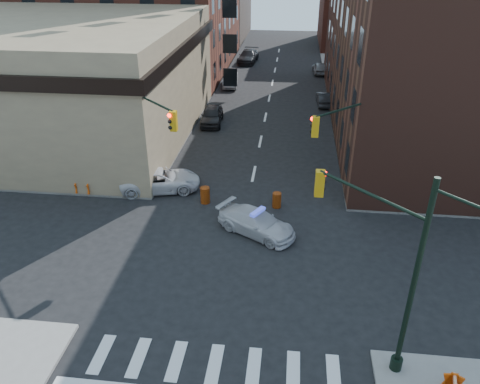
% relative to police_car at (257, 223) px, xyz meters
% --- Properties ---
extents(ground, '(140.00, 140.00, 0.00)m').
position_rel_police_car_xyz_m(ground, '(-0.81, -2.56, -0.66)').
color(ground, black).
rests_on(ground, ground).
extents(sidewalk_nw, '(34.00, 54.50, 0.15)m').
position_rel_police_car_xyz_m(sidewalk_nw, '(-23.81, 30.19, -0.59)').
color(sidewalk_nw, gray).
rests_on(sidewalk_nw, ground).
extents(bank_building, '(22.00, 22.00, 9.00)m').
position_rel_police_car_xyz_m(bank_building, '(-17.81, 13.94, 3.84)').
color(bank_building, '#928160').
rests_on(bank_building, ground).
extents(commercial_row_ne, '(14.00, 34.00, 14.00)m').
position_rel_police_car_xyz_m(commercial_row_ne, '(12.19, 19.94, 6.34)').
color(commercial_row_ne, '#4B281E').
rests_on(commercial_row_ne, ground).
extents(filler_ne, '(16.00, 16.00, 12.00)m').
position_rel_police_car_xyz_m(filler_ne, '(13.19, 55.44, 5.34)').
color(filler_ne, maroon).
rests_on(filler_ne, ground).
extents(signal_pole_se, '(5.40, 5.27, 8.00)m').
position_rel_police_car_xyz_m(signal_pole_se, '(5.23, -8.08, 3.95)').
color(signal_pole_se, black).
rests_on(signal_pole_se, sidewalk_se).
extents(signal_pole_nw, '(3.58, 3.67, 8.00)m').
position_rel_police_car_xyz_m(signal_pole_nw, '(-6.66, 2.78, 3.68)').
color(signal_pole_nw, black).
rests_on(signal_pole_nw, sidewalk_nw).
extents(signal_pole_ne, '(3.67, 3.58, 8.00)m').
position_rel_police_car_xyz_m(signal_pole_ne, '(5.03, 2.79, 3.68)').
color(signal_pole_ne, black).
rests_on(signal_pole_ne, sidewalk_ne).
extents(tree_ne_near, '(3.00, 3.00, 4.85)m').
position_rel_police_car_xyz_m(tree_ne_near, '(6.69, 23.44, 2.83)').
color(tree_ne_near, black).
rests_on(tree_ne_near, sidewalk_ne).
extents(tree_ne_far, '(3.00, 3.00, 4.85)m').
position_rel_police_car_xyz_m(tree_ne_far, '(6.69, 31.44, 2.83)').
color(tree_ne_far, black).
rests_on(tree_ne_far, sidewalk_ne).
extents(police_car, '(4.88, 3.88, 1.32)m').
position_rel_police_car_xyz_m(police_car, '(0.00, 0.00, 0.00)').
color(police_car, silver).
rests_on(police_car, ground).
extents(pickup, '(5.55, 3.58, 1.42)m').
position_rel_police_car_xyz_m(pickup, '(-6.61, 4.37, 0.05)').
color(pickup, silver).
rests_on(pickup, ground).
extents(parked_car_wnear, '(2.08, 4.58, 1.52)m').
position_rel_police_car_xyz_m(parked_car_wnear, '(-5.42, 17.22, 0.10)').
color(parked_car_wnear, black).
rests_on(parked_car_wnear, ground).
extents(parked_car_wfar, '(1.83, 4.43, 1.43)m').
position_rel_police_car_xyz_m(parked_car_wfar, '(-5.38, 29.37, 0.05)').
color(parked_car_wfar, gray).
rests_on(parked_car_wfar, ground).
extents(parked_car_wdeep, '(2.72, 5.67, 1.59)m').
position_rel_police_car_xyz_m(parked_car_wdeep, '(-4.62, 41.30, 0.13)').
color(parked_car_wdeep, black).
rests_on(parked_car_wdeep, ground).
extents(parked_car_enear, '(1.56, 3.95, 1.28)m').
position_rel_police_car_xyz_m(parked_car_enear, '(4.69, 23.78, -0.02)').
color(parked_car_enear, black).
rests_on(parked_car_enear, ground).
extents(parked_car_efar, '(1.90, 4.13, 1.37)m').
position_rel_police_car_xyz_m(parked_car_efar, '(4.69, 36.30, 0.02)').
color(parked_car_efar, gray).
rests_on(parked_car_efar, ground).
extents(pedestrian_a, '(0.73, 0.51, 1.91)m').
position_rel_police_car_xyz_m(pedestrian_a, '(-9.47, 5.25, 0.44)').
color(pedestrian_a, black).
rests_on(pedestrian_a, sidewalk_nw).
extents(pedestrian_b, '(1.21, 1.12, 2.01)m').
position_rel_police_car_xyz_m(pedestrian_b, '(-9.56, 3.87, 0.49)').
color(pedestrian_b, black).
rests_on(pedestrian_b, sidewalk_nw).
extents(pedestrian_c, '(0.96, 0.47, 1.58)m').
position_rel_police_car_xyz_m(pedestrian_c, '(-13.81, 3.54, 0.28)').
color(pedestrian_c, '#212532').
rests_on(pedestrian_c, sidewalk_nw).
extents(barrel_road, '(0.69, 0.69, 0.95)m').
position_rel_police_car_xyz_m(barrel_road, '(0.98, 3.00, -0.19)').
color(barrel_road, '#EF410B').
rests_on(barrel_road, ground).
extents(barrel_bank, '(0.69, 0.69, 1.04)m').
position_rel_police_car_xyz_m(barrel_bank, '(-3.43, 3.04, -0.14)').
color(barrel_bank, '#E0600A').
rests_on(barrel_bank, ground).
extents(barricade_nw_a, '(1.46, 0.89, 1.03)m').
position_rel_police_car_xyz_m(barricade_nw_a, '(-7.31, 4.79, 0.00)').
color(barricade_nw_a, red).
rests_on(barricade_nw_a, sidewalk_nw).
extents(barricade_nw_b, '(1.10, 0.58, 0.81)m').
position_rel_police_car_xyz_m(barricade_nw_b, '(-11.26, 3.14, -0.11)').
color(barricade_nw_b, '#D14809').
rests_on(barricade_nw_b, sidewalk_nw).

